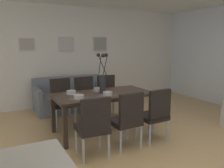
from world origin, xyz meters
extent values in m
plane|color=tan|center=(0.00, 0.00, 0.00)|extent=(9.00, 9.00, 0.00)
cube|color=silver|center=(0.00, 3.25, 1.30)|extent=(9.00, 0.10, 2.60)
cube|color=#33261E|center=(-0.02, 0.98, 0.71)|extent=(1.80, 0.89, 0.05)
cube|color=#33261E|center=(0.82, 1.36, 0.34)|extent=(0.07, 0.07, 0.69)
cube|color=#33261E|center=(-0.86, 1.36, 0.34)|extent=(0.07, 0.07, 0.69)
cube|color=#33261E|center=(0.82, 0.59, 0.34)|extent=(0.07, 0.07, 0.69)
cube|color=#33261E|center=(-0.86, 0.59, 0.34)|extent=(0.07, 0.07, 0.69)
cube|color=black|center=(-0.58, 0.19, 0.42)|extent=(0.47, 0.47, 0.08)
cube|color=black|center=(-0.59, 0.00, 0.68)|extent=(0.42, 0.09, 0.48)
cylinder|color=#9EA0A5|center=(-0.37, 0.36, 0.19)|extent=(0.04, 0.04, 0.38)
cylinder|color=#9EA0A5|center=(-0.75, 0.39, 0.19)|extent=(0.04, 0.04, 0.38)
cylinder|color=#9EA0A5|center=(-0.40, -0.01, 0.19)|extent=(0.04, 0.04, 0.38)
cylinder|color=#9EA0A5|center=(-0.78, 0.01, 0.19)|extent=(0.04, 0.04, 0.38)
cube|color=black|center=(-0.55, 1.76, 0.42)|extent=(0.44, 0.44, 0.08)
cube|color=black|center=(-0.55, 1.95, 0.68)|extent=(0.42, 0.06, 0.48)
cylinder|color=#9EA0A5|center=(-0.75, 1.57, 0.19)|extent=(0.04, 0.04, 0.38)
cylinder|color=#9EA0A5|center=(-0.37, 1.57, 0.19)|extent=(0.04, 0.04, 0.38)
cylinder|color=#9EA0A5|center=(-0.74, 1.95, 0.19)|extent=(0.04, 0.04, 0.38)
cylinder|color=#9EA0A5|center=(-0.36, 1.95, 0.19)|extent=(0.04, 0.04, 0.38)
cube|color=black|center=(0.00, 0.23, 0.42)|extent=(0.46, 0.46, 0.08)
cube|color=black|center=(0.01, 0.04, 0.68)|extent=(0.42, 0.08, 0.48)
cylinder|color=#9EA0A5|center=(0.18, 0.42, 0.19)|extent=(0.04, 0.04, 0.38)
cylinder|color=#9EA0A5|center=(-0.20, 0.41, 0.19)|extent=(0.04, 0.04, 0.38)
cylinder|color=#9EA0A5|center=(0.20, 0.04, 0.19)|extent=(0.04, 0.04, 0.38)
cylinder|color=#9EA0A5|center=(-0.18, 0.03, 0.19)|extent=(0.04, 0.04, 0.38)
cube|color=black|center=(-0.02, 1.76, 0.42)|extent=(0.45, 0.45, 0.08)
cube|color=black|center=(-0.02, 1.95, 0.68)|extent=(0.42, 0.07, 0.48)
cylinder|color=#9EA0A5|center=(-0.20, 1.56, 0.19)|extent=(0.04, 0.04, 0.38)
cylinder|color=#9EA0A5|center=(0.18, 1.57, 0.19)|extent=(0.04, 0.04, 0.38)
cylinder|color=#9EA0A5|center=(-0.21, 1.94, 0.19)|extent=(0.04, 0.04, 0.38)
cylinder|color=#9EA0A5|center=(0.17, 1.95, 0.19)|extent=(0.04, 0.04, 0.38)
cube|color=black|center=(0.55, 0.23, 0.42)|extent=(0.46, 0.46, 0.08)
cube|color=black|center=(0.56, 0.04, 0.68)|extent=(0.42, 0.08, 0.48)
cylinder|color=#9EA0A5|center=(0.73, 0.43, 0.19)|extent=(0.04, 0.04, 0.38)
cylinder|color=#9EA0A5|center=(0.35, 0.41, 0.19)|extent=(0.04, 0.04, 0.38)
cylinder|color=#9EA0A5|center=(0.74, 0.05, 0.19)|extent=(0.04, 0.04, 0.38)
cylinder|color=#9EA0A5|center=(0.37, 0.03, 0.19)|extent=(0.04, 0.04, 0.38)
cube|color=black|center=(0.51, 1.75, 0.42)|extent=(0.46, 0.46, 0.08)
cube|color=black|center=(0.52, 1.94, 0.68)|extent=(0.42, 0.08, 0.48)
cylinder|color=#9EA0A5|center=(0.31, 1.57, 0.19)|extent=(0.04, 0.04, 0.38)
cylinder|color=#9EA0A5|center=(0.69, 1.55, 0.19)|extent=(0.04, 0.04, 0.38)
cylinder|color=#9EA0A5|center=(0.33, 1.95, 0.19)|extent=(0.04, 0.04, 0.38)
cylinder|color=#9EA0A5|center=(0.71, 1.93, 0.19)|extent=(0.04, 0.04, 0.38)
cylinder|color=#232326|center=(-0.02, 0.98, 0.91)|extent=(0.11, 0.11, 0.34)
cylinder|color=black|center=(0.04, 1.00, 1.24)|extent=(0.05, 0.12, 0.37)
sphere|color=black|center=(0.06, 1.01, 1.44)|extent=(0.07, 0.07, 0.07)
cylinder|color=black|center=(-0.05, 1.03, 1.24)|extent=(0.08, 0.05, 0.38)
sphere|color=black|center=(-0.07, 1.06, 1.44)|extent=(0.07, 0.07, 0.07)
cylinder|color=black|center=(-0.04, 0.92, 1.24)|extent=(0.15, 0.06, 0.36)
sphere|color=black|center=(-0.05, 0.89, 1.44)|extent=(0.07, 0.07, 0.07)
cylinder|color=#4C4742|center=(-0.56, 0.78, 0.74)|extent=(0.32, 0.32, 0.01)
cylinder|color=#B2ADA3|center=(-0.56, 0.78, 0.78)|extent=(0.17, 0.17, 0.06)
cylinder|color=gray|center=(-0.56, 0.78, 0.79)|extent=(0.13, 0.13, 0.04)
cylinder|color=#4C4742|center=(-0.56, 1.18, 0.74)|extent=(0.32, 0.32, 0.01)
cylinder|color=#B2ADA3|center=(-0.56, 1.18, 0.78)|extent=(0.17, 0.17, 0.06)
cylinder|color=gray|center=(-0.56, 1.18, 0.79)|extent=(0.13, 0.13, 0.04)
cylinder|color=#4C4742|center=(-0.02, 0.78, 0.74)|extent=(0.32, 0.32, 0.01)
cylinder|color=#B2ADA3|center=(-0.02, 0.78, 0.78)|extent=(0.17, 0.17, 0.06)
cylinder|color=gray|center=(-0.02, 0.78, 0.79)|extent=(0.13, 0.13, 0.04)
cylinder|color=#4C4742|center=(-0.02, 1.18, 0.74)|extent=(0.32, 0.32, 0.01)
cylinder|color=#B2ADA3|center=(-0.02, 1.18, 0.78)|extent=(0.17, 0.17, 0.06)
cylinder|color=gray|center=(-0.02, 1.18, 0.79)|extent=(0.13, 0.13, 0.04)
cube|color=slate|center=(-0.10, 2.65, 0.21)|extent=(1.73, 0.84, 0.42)
cube|color=slate|center=(-0.10, 2.99, 0.61)|extent=(1.73, 0.16, 0.38)
cube|color=slate|center=(0.72, 2.65, 0.52)|extent=(0.10, 0.84, 0.20)
cube|color=slate|center=(-0.91, 2.65, 0.52)|extent=(0.10, 0.84, 0.20)
cube|color=#B2ADA3|center=(-0.99, 3.18, 1.62)|extent=(0.37, 0.02, 0.30)
cube|color=#9E9389|center=(-0.99, 3.17, 1.62)|extent=(0.32, 0.01, 0.25)
cube|color=#B2ADA3|center=(-0.02, 3.18, 1.62)|extent=(0.40, 0.02, 0.37)
cube|color=#B2B2AD|center=(-0.02, 3.17, 1.62)|extent=(0.35, 0.01, 0.32)
cube|color=#B2ADA3|center=(0.95, 3.18, 1.62)|extent=(0.42, 0.02, 0.40)
cube|color=gray|center=(0.95, 3.17, 1.62)|extent=(0.37, 0.01, 0.35)
camera|label=1|loc=(-1.83, -2.84, 1.67)|focal=37.53mm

